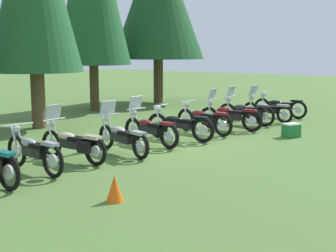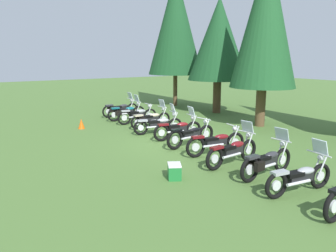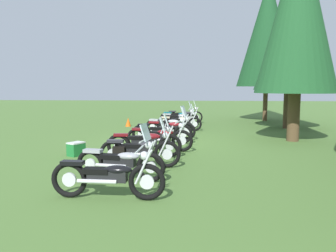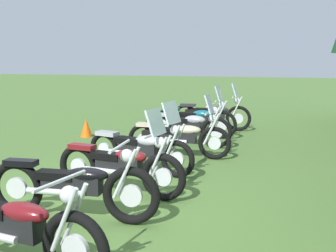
% 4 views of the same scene
% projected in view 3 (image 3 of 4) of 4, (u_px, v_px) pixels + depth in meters
% --- Properties ---
extents(ground_plane, '(80.00, 80.00, 0.00)m').
position_uv_depth(ground_plane, '(166.00, 141.00, 13.40)').
color(ground_plane, '#4C7033').
extents(motorcycle_0, '(0.72, 2.28, 1.37)m').
position_uv_depth(motorcycle_0, '(183.00, 115.00, 20.07)').
color(motorcycle_0, black).
rests_on(motorcycle_0, ground_plane).
extents(motorcycle_1, '(0.63, 2.23, 1.38)m').
position_uv_depth(motorcycle_1, '(179.00, 117.00, 18.86)').
color(motorcycle_1, black).
rests_on(motorcycle_1, ground_plane).
extents(motorcycle_2, '(0.74, 2.19, 1.02)m').
position_uv_depth(motorcycle_2, '(179.00, 119.00, 17.71)').
color(motorcycle_2, black).
rests_on(motorcycle_2, ground_plane).
extents(motorcycle_3, '(0.68, 2.24, 1.36)m').
position_uv_depth(motorcycle_3, '(179.00, 122.00, 16.50)').
color(motorcycle_3, black).
rests_on(motorcycle_3, ground_plane).
extents(motorcycle_4, '(0.85, 2.25, 1.35)m').
position_uv_depth(motorcycle_4, '(170.00, 125.00, 15.20)').
color(motorcycle_4, black).
rests_on(motorcycle_4, ground_plane).
extents(motorcycle_5, '(0.70, 2.22, 1.37)m').
position_uv_depth(motorcycle_5, '(170.00, 128.00, 13.87)').
color(motorcycle_5, black).
rests_on(motorcycle_5, ground_plane).
extents(motorcycle_6, '(0.76, 2.36, 1.03)m').
position_uv_depth(motorcycle_6, '(163.00, 132.00, 12.75)').
color(motorcycle_6, black).
rests_on(motorcycle_6, ground_plane).
extents(motorcycle_7, '(0.74, 2.37, 1.03)m').
position_uv_depth(motorcycle_7, '(159.00, 137.00, 11.36)').
color(motorcycle_7, black).
rests_on(motorcycle_7, ground_plane).
extents(motorcycle_8, '(0.71, 2.34, 1.38)m').
position_uv_depth(motorcycle_8, '(145.00, 142.00, 10.26)').
color(motorcycle_8, black).
rests_on(motorcycle_8, ground_plane).
extents(motorcycle_9, '(0.68, 2.23, 1.38)m').
position_uv_depth(motorcycle_9, '(139.00, 150.00, 8.96)').
color(motorcycle_9, black).
rests_on(motorcycle_9, ground_plane).
extents(motorcycle_10, '(0.75, 2.20, 1.36)m').
position_uv_depth(motorcycle_10, '(121.00, 161.00, 7.75)').
color(motorcycle_10, black).
rests_on(motorcycle_10, ground_plane).
extents(motorcycle_11, '(0.76, 2.29, 1.02)m').
position_uv_depth(motorcycle_11, '(108.00, 177.00, 6.43)').
color(motorcycle_11, black).
rests_on(motorcycle_11, ground_plane).
extents(pine_tree_0, '(3.77, 3.77, 9.08)m').
position_uv_depth(pine_tree_0, '(268.00, 32.00, 20.85)').
color(pine_tree_0, brown).
rests_on(pine_tree_0, ground_plane).
extents(pine_tree_1, '(3.66, 3.66, 6.92)m').
position_uv_depth(pine_tree_1, '(291.00, 43.00, 17.05)').
color(pine_tree_1, '#4C3823').
rests_on(pine_tree_1, ground_plane).
extents(pine_tree_2, '(3.18, 3.18, 8.47)m').
position_uv_depth(pine_tree_2, '(298.00, 10.00, 12.85)').
color(pine_tree_2, brown).
rests_on(pine_tree_2, ground_plane).
extents(picnic_cooler, '(0.61, 0.57, 0.43)m').
position_uv_depth(picnic_cooler, '(76.00, 149.00, 10.55)').
color(picnic_cooler, '#1E7233').
rests_on(picnic_cooler, ground_plane).
extents(traffic_cone, '(0.32, 0.32, 0.48)m').
position_uv_depth(traffic_cone, '(128.00, 122.00, 18.42)').
color(traffic_cone, '#EA590F').
rests_on(traffic_cone, ground_plane).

